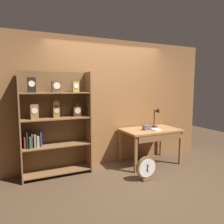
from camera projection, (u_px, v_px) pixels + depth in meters
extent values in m
plane|color=#4C3826|center=(139.00, 187.00, 3.42)|extent=(10.00, 10.00, 0.00)
cube|color=brown|center=(107.00, 102.00, 4.44)|extent=(4.80, 0.05, 2.60)
cube|color=brown|center=(20.00, 127.00, 3.54)|extent=(0.02, 0.36, 1.90)
cube|color=brown|center=(88.00, 122.00, 4.04)|extent=(0.02, 0.36, 1.90)
cube|color=brown|center=(55.00, 123.00, 3.95)|extent=(1.24, 0.01, 1.90)
cube|color=brown|center=(58.00, 171.00, 3.90)|extent=(1.19, 0.34, 0.02)
cube|color=brown|center=(57.00, 145.00, 3.84)|extent=(1.19, 0.34, 0.02)
cube|color=brown|center=(56.00, 118.00, 3.78)|extent=(1.19, 0.34, 0.02)
cube|color=brown|center=(55.00, 93.00, 3.72)|extent=(1.19, 0.34, 0.02)
cube|color=black|center=(32.00, 85.00, 3.53)|extent=(0.13, 0.08, 0.25)
cylinder|color=silver|center=(32.00, 84.00, 3.49)|extent=(0.10, 0.01, 0.10)
cube|color=olive|center=(34.00, 112.00, 3.59)|extent=(0.13, 0.09, 0.26)
cylinder|color=silver|center=(35.00, 111.00, 3.54)|extent=(0.10, 0.01, 0.10)
cube|color=brown|center=(56.00, 87.00, 3.71)|extent=(0.16, 0.10, 0.20)
cylinder|color=silver|center=(57.00, 86.00, 3.66)|extent=(0.12, 0.01, 0.12)
cube|color=olive|center=(56.00, 112.00, 3.78)|extent=(0.11, 0.08, 0.22)
cylinder|color=olive|center=(56.00, 104.00, 3.76)|extent=(0.11, 0.08, 0.11)
cylinder|color=#C6B78C|center=(57.00, 111.00, 3.74)|extent=(0.09, 0.01, 0.09)
cube|color=#B28C38|center=(75.00, 87.00, 3.87)|extent=(0.12, 0.11, 0.19)
cylinder|color=white|center=(76.00, 86.00, 3.82)|extent=(0.09, 0.01, 0.09)
cube|color=#472816|center=(77.00, 111.00, 3.94)|extent=(0.15, 0.09, 0.19)
sphere|color=#472816|center=(77.00, 105.00, 3.93)|extent=(0.09, 0.09, 0.09)
cylinder|color=#C6B78C|center=(78.00, 111.00, 3.89)|extent=(0.11, 0.01, 0.11)
cube|color=maroon|center=(25.00, 142.00, 3.60)|extent=(0.03, 0.13, 0.20)
cube|color=black|center=(27.00, 140.00, 3.60)|extent=(0.03, 0.15, 0.29)
cube|color=#236638|center=(30.00, 142.00, 3.62)|extent=(0.03, 0.17, 0.19)
cube|color=brown|center=(32.00, 140.00, 3.65)|extent=(0.02, 0.15, 0.24)
cube|color=slate|center=(35.00, 141.00, 3.65)|extent=(0.04, 0.16, 0.22)
cube|color=tan|center=(38.00, 141.00, 3.70)|extent=(0.04, 0.17, 0.20)
cube|color=navy|center=(41.00, 138.00, 3.72)|extent=(0.03, 0.13, 0.29)
cube|color=#9E6B3D|center=(150.00, 130.00, 4.45)|extent=(1.19, 0.75, 0.04)
cube|color=olive|center=(136.00, 155.00, 3.97)|extent=(0.05, 0.05, 0.70)
cube|color=olive|center=(180.00, 148.00, 4.42)|extent=(0.05, 0.05, 0.70)
cube|color=olive|center=(120.00, 146.00, 4.56)|extent=(0.05, 0.05, 0.70)
cube|color=olive|center=(161.00, 141.00, 5.01)|extent=(0.05, 0.05, 0.70)
cube|color=brown|center=(161.00, 138.00, 4.14)|extent=(1.01, 0.03, 0.12)
cylinder|color=black|center=(154.00, 127.00, 4.65)|extent=(0.14, 0.14, 0.02)
cylinder|color=black|center=(154.00, 118.00, 4.63)|extent=(0.02, 0.02, 0.36)
cone|color=black|center=(158.00, 110.00, 4.59)|extent=(0.11, 0.13, 0.12)
cube|color=#595960|center=(147.00, 128.00, 4.34)|extent=(0.16, 0.10, 0.10)
cube|color=silver|center=(155.00, 129.00, 4.33)|extent=(0.16, 0.22, 0.02)
cube|color=brown|center=(146.00, 179.00, 3.68)|extent=(0.17, 0.11, 0.04)
cylinder|color=brown|center=(146.00, 167.00, 3.66)|extent=(0.39, 0.06, 0.39)
cylinder|color=silver|center=(147.00, 168.00, 3.63)|extent=(0.33, 0.01, 0.33)
cube|color=black|center=(148.00, 168.00, 3.63)|extent=(0.05, 0.01, 0.11)
cube|color=black|center=(148.00, 168.00, 3.62)|extent=(0.03, 0.01, 0.16)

